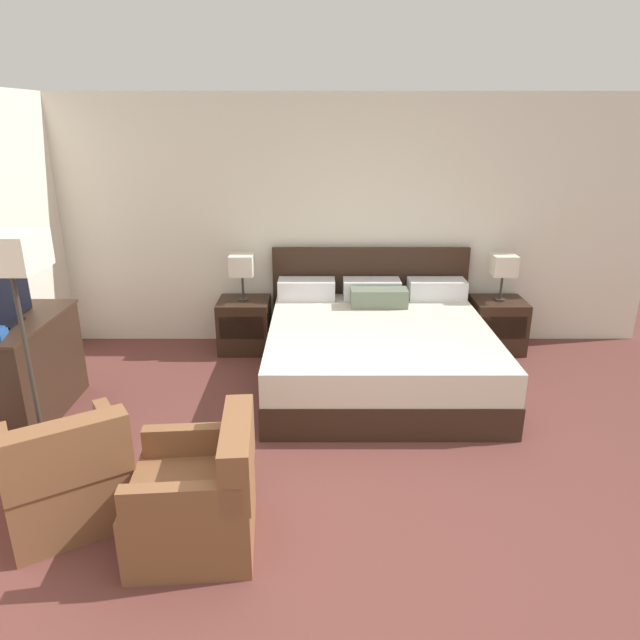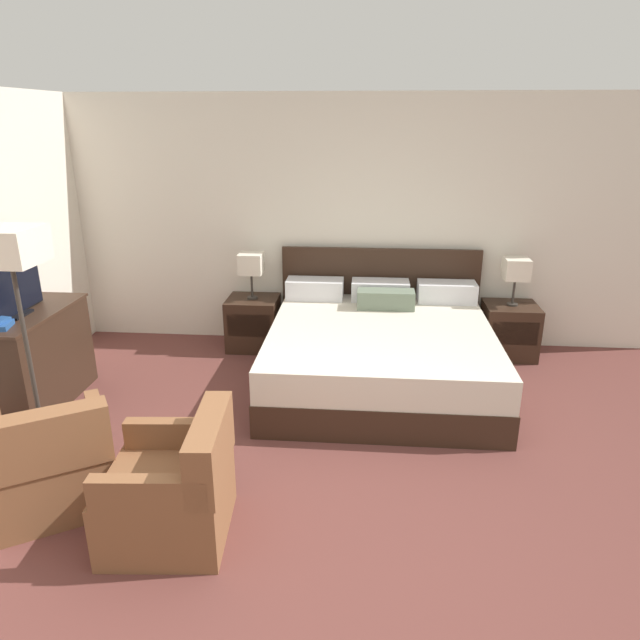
{
  "view_description": "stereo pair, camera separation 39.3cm",
  "coord_description": "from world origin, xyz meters",
  "px_view_note": "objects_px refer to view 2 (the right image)",
  "views": [
    {
      "loc": [
        -0.09,
        -2.6,
        2.32
      ],
      "look_at": [
        -0.07,
        1.82,
        0.75
      ],
      "focal_mm": 32.0,
      "sensor_mm": 36.0,
      "label": 1
    },
    {
      "loc": [
        0.3,
        -2.59,
        2.32
      ],
      "look_at": [
        -0.07,
        1.82,
        0.75
      ],
      "focal_mm": 32.0,
      "sensor_mm": 36.0,
      "label": 2
    }
  ],
  "objects_px": {
    "bed": "(380,351)",
    "table_lamp_right": "(516,270)",
    "tv": "(9,280)",
    "nightstand_left": "(253,323)",
    "nightstand_right": "(509,330)",
    "dresser": "(31,358)",
    "table_lamp_left": "(251,264)",
    "armchair_by_window": "(53,465)",
    "armchair_companion": "(174,491)",
    "floor_lamp": "(11,260)"
  },
  "relations": [
    {
      "from": "bed",
      "to": "table_lamp_right",
      "type": "relative_size",
      "value": 4.41
    },
    {
      "from": "tv",
      "to": "nightstand_left",
      "type": "bearing_deg",
      "value": 43.67
    },
    {
      "from": "nightstand_right",
      "to": "table_lamp_right",
      "type": "relative_size",
      "value": 1.14
    },
    {
      "from": "dresser",
      "to": "table_lamp_left",
      "type": "bearing_deg",
      "value": 41.78
    },
    {
      "from": "dresser",
      "to": "armchair_by_window",
      "type": "bearing_deg",
      "value": -55.69
    },
    {
      "from": "dresser",
      "to": "armchair_companion",
      "type": "distance_m",
      "value": 2.27
    },
    {
      "from": "table_lamp_left",
      "to": "dresser",
      "type": "relative_size",
      "value": 0.43
    },
    {
      "from": "table_lamp_right",
      "to": "floor_lamp",
      "type": "bearing_deg",
      "value": -151.47
    },
    {
      "from": "armchair_by_window",
      "to": "armchair_companion",
      "type": "bearing_deg",
      "value": -12.92
    },
    {
      "from": "dresser",
      "to": "nightstand_left",
      "type": "bearing_deg",
      "value": 41.75
    },
    {
      "from": "table_lamp_left",
      "to": "armchair_companion",
      "type": "height_order",
      "value": "table_lamp_left"
    },
    {
      "from": "nightstand_left",
      "to": "nightstand_right",
      "type": "height_order",
      "value": "same"
    },
    {
      "from": "table_lamp_left",
      "to": "table_lamp_right",
      "type": "bearing_deg",
      "value": 0.0
    },
    {
      "from": "dresser",
      "to": "armchair_companion",
      "type": "relative_size",
      "value": 1.46
    },
    {
      "from": "bed",
      "to": "floor_lamp",
      "type": "xyz_separation_m",
      "value": [
        -2.51,
        -1.35,
        1.12
      ]
    },
    {
      "from": "nightstand_right",
      "to": "dresser",
      "type": "height_order",
      "value": "dresser"
    },
    {
      "from": "armchair_companion",
      "to": "floor_lamp",
      "type": "height_order",
      "value": "floor_lamp"
    },
    {
      "from": "nightstand_right",
      "to": "armchair_by_window",
      "type": "bearing_deg",
      "value": -141.21
    },
    {
      "from": "nightstand_left",
      "to": "nightstand_right",
      "type": "xyz_separation_m",
      "value": [
        2.65,
        0.0,
        0.0
      ]
    },
    {
      "from": "armchair_companion",
      "to": "bed",
      "type": "bearing_deg",
      "value": 60.74
    },
    {
      "from": "nightstand_left",
      "to": "armchair_by_window",
      "type": "relative_size",
      "value": 0.58
    },
    {
      "from": "table_lamp_right",
      "to": "armchair_by_window",
      "type": "height_order",
      "value": "table_lamp_right"
    },
    {
      "from": "table_lamp_right",
      "to": "armchair_companion",
      "type": "distance_m",
      "value": 3.91
    },
    {
      "from": "bed",
      "to": "table_lamp_right",
      "type": "bearing_deg",
      "value": 29.1
    },
    {
      "from": "nightstand_left",
      "to": "armchair_companion",
      "type": "relative_size",
      "value": 0.72
    },
    {
      "from": "table_lamp_right",
      "to": "tv",
      "type": "distance_m",
      "value": 4.52
    },
    {
      "from": "bed",
      "to": "armchair_by_window",
      "type": "distance_m",
      "value": 2.85
    },
    {
      "from": "bed",
      "to": "armchair_by_window",
      "type": "relative_size",
      "value": 2.24
    },
    {
      "from": "floor_lamp",
      "to": "bed",
      "type": "bearing_deg",
      "value": 28.22
    },
    {
      "from": "armchair_by_window",
      "to": "floor_lamp",
      "type": "relative_size",
      "value": 0.57
    },
    {
      "from": "table_lamp_right",
      "to": "dresser",
      "type": "distance_m",
      "value": 4.51
    },
    {
      "from": "armchair_companion",
      "to": "dresser",
      "type": "bearing_deg",
      "value": 139.24
    },
    {
      "from": "table_lamp_left",
      "to": "floor_lamp",
      "type": "distance_m",
      "value": 2.45
    },
    {
      "from": "dresser",
      "to": "armchair_by_window",
      "type": "relative_size",
      "value": 1.18
    },
    {
      "from": "armchair_by_window",
      "to": "floor_lamp",
      "type": "height_order",
      "value": "floor_lamp"
    },
    {
      "from": "nightstand_right",
      "to": "armchair_companion",
      "type": "bearing_deg",
      "value": -131.16
    },
    {
      "from": "bed",
      "to": "table_lamp_left",
      "type": "distance_m",
      "value": 1.63
    },
    {
      "from": "tv",
      "to": "armchair_companion",
      "type": "distance_m",
      "value": 2.35
    },
    {
      "from": "nightstand_right",
      "to": "dresser",
      "type": "relative_size",
      "value": 0.49
    },
    {
      "from": "dresser",
      "to": "armchair_companion",
      "type": "bearing_deg",
      "value": -40.76
    },
    {
      "from": "nightstand_right",
      "to": "tv",
      "type": "xyz_separation_m",
      "value": [
        -4.25,
        -1.53,
        0.86
      ]
    },
    {
      "from": "dresser",
      "to": "floor_lamp",
      "type": "xyz_separation_m",
      "value": [
        0.42,
        -0.65,
        1.0
      ]
    },
    {
      "from": "nightstand_left",
      "to": "tv",
      "type": "height_order",
      "value": "tv"
    },
    {
      "from": "table_lamp_right",
      "to": "tv",
      "type": "height_order",
      "value": "tv"
    },
    {
      "from": "table_lamp_left",
      "to": "tv",
      "type": "bearing_deg",
      "value": -136.31
    },
    {
      "from": "nightstand_left",
      "to": "dresser",
      "type": "height_order",
      "value": "dresser"
    },
    {
      "from": "table_lamp_left",
      "to": "armchair_by_window",
      "type": "height_order",
      "value": "table_lamp_left"
    },
    {
      "from": "tv",
      "to": "nightstand_right",
      "type": "bearing_deg",
      "value": 19.76
    },
    {
      "from": "floor_lamp",
      "to": "armchair_by_window",
      "type": "bearing_deg",
      "value": -54.36
    },
    {
      "from": "table_lamp_left",
      "to": "tv",
      "type": "height_order",
      "value": "tv"
    }
  ]
}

